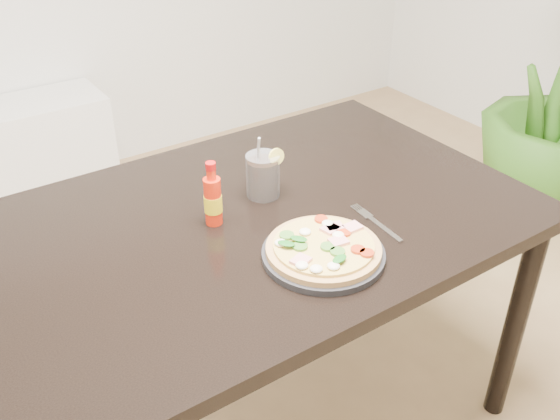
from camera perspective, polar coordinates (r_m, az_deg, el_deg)
dining_table at (r=1.61m, az=-2.40°, el=-3.04°), size 1.40×0.90×0.75m
plate at (r=1.42m, az=3.98°, el=-4.07°), size 0.28×0.28×0.02m
pizza at (r=1.40m, az=4.00°, el=-3.42°), size 0.26×0.26×0.03m
hot_sauce_bottle at (r=1.51m, az=-6.16°, el=0.95°), size 0.04×0.04×0.17m
cola_cup at (r=1.62m, az=-1.56°, el=3.09°), size 0.10×0.09×0.18m
fork at (r=1.55m, az=8.65°, el=-1.05°), size 0.03×0.19×0.00m
plant_pot at (r=3.19m, az=22.61°, el=1.81°), size 0.28×0.28×0.22m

